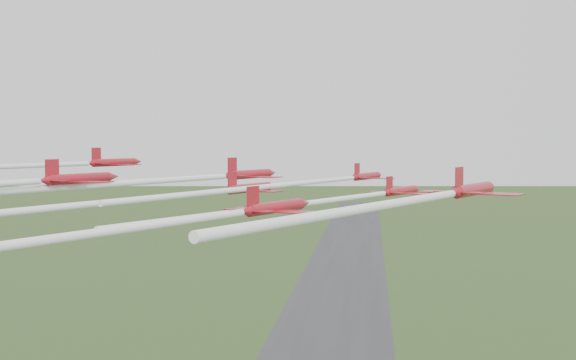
# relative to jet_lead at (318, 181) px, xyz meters

# --- Properties ---
(runway) EXTENTS (38.00, 900.00, 0.04)m
(runway) POSITION_rel_jet_lead_xyz_m (-5.71, 190.95, -54.53)
(runway) COLOR #323235
(runway) RESTS_ON ground
(jet_lead) EXTENTS (24.56, 54.14, 2.44)m
(jet_lead) POSITION_rel_jet_lead_xyz_m (0.00, 0.00, 0.00)
(jet_lead) COLOR maroon
(jet_row2_left) EXTENTS (24.47, 50.46, 2.94)m
(jet_row2_left) POSITION_rel_jet_lead_xyz_m (-14.75, -3.54, 0.47)
(jet_row2_left) COLOR maroon
(jet_row2_right) EXTENTS (25.38, 46.64, 2.34)m
(jet_row2_right) POSITION_rel_jet_lead_xyz_m (4.13, -13.46, -1.00)
(jet_row2_right) COLOR maroon
(jet_row3_left) EXTENTS (25.20, 62.20, 2.45)m
(jet_row3_left) POSITION_rel_jet_lead_xyz_m (-33.23, -15.08, 2.17)
(jet_row3_left) COLOR maroon
(jet_row3_mid) EXTENTS (26.31, 56.74, 2.48)m
(jet_row3_mid) POSITION_rel_jet_lead_xyz_m (-13.58, -23.66, -0.38)
(jet_row3_mid) COLOR maroon
(jet_row3_right) EXTENTS (22.19, 41.84, 2.78)m
(jet_row3_right) POSITION_rel_jet_lead_xyz_m (11.80, -28.97, 0.37)
(jet_row3_right) COLOR maroon
(jet_row4_right) EXTENTS (27.76, 55.82, 2.48)m
(jet_row4_right) POSITION_rel_jet_lead_xyz_m (-8.41, -42.98, -0.77)
(jet_row4_right) COLOR maroon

